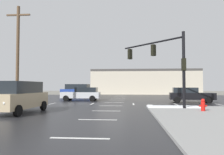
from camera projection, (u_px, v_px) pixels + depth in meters
The scene contains 12 objects.
ground_plane at pixel (113, 104), 21.14m from camera, with size 120.00×120.00×0.00m, color slate.
road_asphalt at pixel (113, 104), 21.14m from camera, with size 44.00×44.00×0.02m, color #232326.
snow_strip_curbside at pixel (174, 107), 16.76m from camera, with size 4.00×1.60×0.06m, color white.
lane_markings at pixel (125, 105), 19.68m from camera, with size 36.15×36.15×0.01m.
traffic_signal_mast at pixel (163, 58), 17.55m from camera, with size 4.57×4.94×5.66m.
fire_hydrant at pixel (203, 105), 14.14m from camera, with size 0.48×0.26×0.79m.
strip_building_background at pixel (144, 82), 49.71m from camera, with size 23.40×8.00×5.42m.
sedan_black at pixel (190, 95), 23.04m from camera, with size 4.68×2.43×1.58m.
sedan_silver at pixel (82, 94), 25.78m from camera, with size 4.55×2.04×1.58m.
suv_tan at pixel (18, 96), 14.12m from camera, with size 2.36×4.91×2.03m.
suv_blue at pixel (78, 91), 32.86m from camera, with size 4.97×2.52×2.03m.
utility_pole_mid at pixel (18, 53), 19.85m from camera, with size 2.20×0.28×9.07m.
Camera 1 is at (1.65, -21.17, 1.74)m, focal length 35.03 mm.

